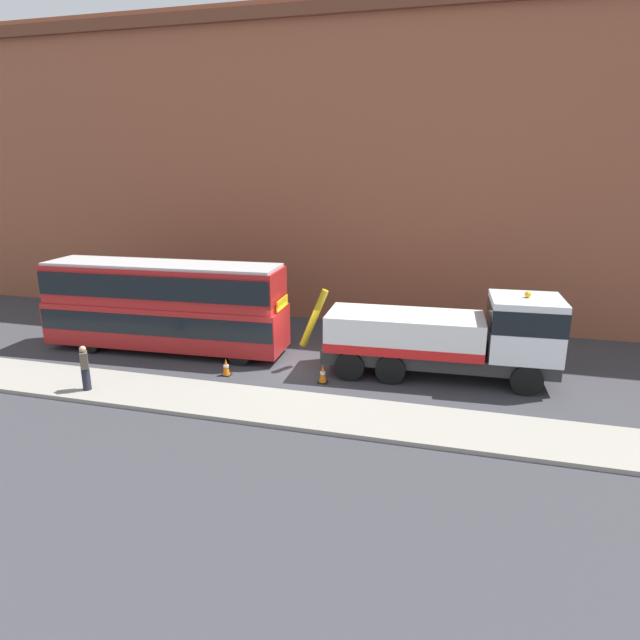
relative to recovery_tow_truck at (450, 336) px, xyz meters
The scene contains 8 objects.
ground_plane 6.28m from the recovery_tow_truck, behind, with size 120.00×120.00×0.00m, color #38383D.
near_kerb 7.76m from the recovery_tow_truck, 142.55° to the right, with size 60.00×2.80×0.15m, color gray.
building_facade 11.54m from the recovery_tow_truck, 128.46° to the left, with size 60.00×1.50×16.00m.
recovery_tow_truck is the anchor object (origin of this frame).
double_decker_bus 12.55m from the recovery_tow_truck, behind, with size 11.13×3.08×4.06m.
pedestrian_onlooker 13.89m from the recovery_tow_truck, 158.06° to the right, with size 0.45×0.48×1.71m.
traffic_cone_near_bus 9.02m from the recovery_tow_truck, 166.00° to the right, with size 0.36×0.36×0.72m.
traffic_cone_midway 5.22m from the recovery_tow_truck, 158.43° to the right, with size 0.36×0.36×0.72m.
Camera 1 is at (6.47, -20.48, 8.17)m, focal length 30.41 mm.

